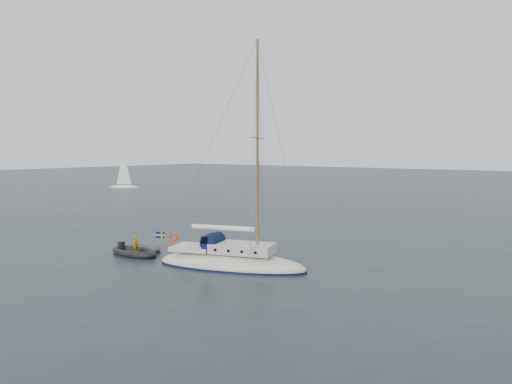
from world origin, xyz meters
The scene contains 5 objects.
ground centered at (0.00, 0.00, 0.00)m, with size 300.00×300.00×0.00m, color black.
sailboat centered at (-1.81, -1.47, 1.04)m, with size 9.68×2.90×13.78m.
dinghy centered at (-9.87, -1.24, 0.19)m, with size 3.04×1.38×0.44m.
rib centered at (-9.22, -2.65, 0.22)m, with size 3.90×1.77×1.36m.
distant_yacht_a centered at (-56.35, 33.98, 3.19)m, with size 5.63×3.00×7.45m.
Camera 1 is at (16.79, -23.93, 7.03)m, focal length 35.00 mm.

